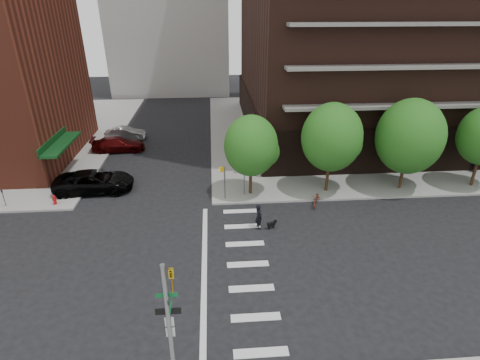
{
  "coord_description": "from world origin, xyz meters",
  "views": [
    {
      "loc": [
        1.24,
        -17.16,
        13.74
      ],
      "look_at": [
        3.0,
        6.0,
        2.5
      ],
      "focal_mm": 28.0,
      "sensor_mm": 36.0,
      "label": 1
    }
  ],
  "objects_px": {
    "pedestrian_far": "(475,164)",
    "fire_hydrant": "(54,199)",
    "scooter": "(316,199)",
    "dog_walker": "(259,216)",
    "traffic_signal": "(172,342)",
    "parked_car_silver": "(125,133)",
    "parked_car_black": "(94,181)",
    "parked_car_maroon": "(118,144)"
  },
  "relations": [
    {
      "from": "scooter",
      "to": "dog_walker",
      "type": "bearing_deg",
      "value": -125.17
    },
    {
      "from": "parked_car_maroon",
      "to": "scooter",
      "type": "xyz_separation_m",
      "value": [
        16.89,
        -12.2,
        -0.25
      ]
    },
    {
      "from": "parked_car_black",
      "to": "parked_car_silver",
      "type": "relative_size",
      "value": 1.43
    },
    {
      "from": "traffic_signal",
      "to": "parked_car_silver",
      "type": "bearing_deg",
      "value": 104.59
    },
    {
      "from": "parked_car_maroon",
      "to": "fire_hydrant",
      "type": "bearing_deg",
      "value": 163.56
    },
    {
      "from": "parked_car_black",
      "to": "dog_walker",
      "type": "distance_m",
      "value": 13.78
    },
    {
      "from": "traffic_signal",
      "to": "parked_car_maroon",
      "type": "height_order",
      "value": "traffic_signal"
    },
    {
      "from": "parked_car_maroon",
      "to": "parked_car_silver",
      "type": "xyz_separation_m",
      "value": [
        0.0,
        3.5,
        -0.05
      ]
    },
    {
      "from": "fire_hydrant",
      "to": "traffic_signal",
      "type": "bearing_deg",
      "value": -56.74
    },
    {
      "from": "traffic_signal",
      "to": "parked_car_silver",
      "type": "distance_m",
      "value": 30.75
    },
    {
      "from": "parked_car_silver",
      "to": "dog_walker",
      "type": "distance_m",
      "value": 22.15
    },
    {
      "from": "traffic_signal",
      "to": "dog_walker",
      "type": "xyz_separation_m",
      "value": [
        4.53,
        11.24,
        -1.81
      ]
    },
    {
      "from": "pedestrian_far",
      "to": "traffic_signal",
      "type": "bearing_deg",
      "value": -31.6
    },
    {
      "from": "fire_hydrant",
      "to": "dog_walker",
      "type": "distance_m",
      "value": 15.12
    },
    {
      "from": "parked_car_silver",
      "to": "parked_car_black",
      "type": "bearing_deg",
      "value": 179.43
    },
    {
      "from": "parked_car_silver",
      "to": "pedestrian_far",
      "type": "relative_size",
      "value": 2.77
    },
    {
      "from": "traffic_signal",
      "to": "parked_car_silver",
      "type": "xyz_separation_m",
      "value": [
        -7.73,
        29.69,
        -2.0
      ]
    },
    {
      "from": "traffic_signal",
      "to": "dog_walker",
      "type": "height_order",
      "value": "traffic_signal"
    },
    {
      "from": "parked_car_silver",
      "to": "dog_walker",
      "type": "bearing_deg",
      "value": -146.96
    },
    {
      "from": "traffic_signal",
      "to": "parked_car_black",
      "type": "xyz_separation_m",
      "value": [
        -7.73,
        17.52,
        -1.86
      ]
    },
    {
      "from": "scooter",
      "to": "parked_car_silver",
      "type": "bearing_deg",
      "value": 161.17
    },
    {
      "from": "parked_car_maroon",
      "to": "parked_car_silver",
      "type": "height_order",
      "value": "parked_car_maroon"
    },
    {
      "from": "fire_hydrant",
      "to": "parked_car_silver",
      "type": "height_order",
      "value": "parked_car_silver"
    },
    {
      "from": "traffic_signal",
      "to": "pedestrian_far",
      "type": "bearing_deg",
      "value": 37.3
    },
    {
      "from": "scooter",
      "to": "pedestrian_far",
      "type": "height_order",
      "value": "pedestrian_far"
    },
    {
      "from": "fire_hydrant",
      "to": "parked_car_black",
      "type": "height_order",
      "value": "parked_car_black"
    },
    {
      "from": "traffic_signal",
      "to": "parked_car_black",
      "type": "height_order",
      "value": "traffic_signal"
    },
    {
      "from": "parked_car_black",
      "to": "parked_car_maroon",
      "type": "height_order",
      "value": "parked_car_black"
    },
    {
      "from": "traffic_signal",
      "to": "fire_hydrant",
      "type": "height_order",
      "value": "traffic_signal"
    },
    {
      "from": "parked_car_black",
      "to": "pedestrian_far",
      "type": "distance_m",
      "value": 32.02
    },
    {
      "from": "parked_car_maroon",
      "to": "parked_car_silver",
      "type": "relative_size",
      "value": 1.21
    },
    {
      "from": "parked_car_black",
      "to": "scooter",
      "type": "distance_m",
      "value": 17.25
    },
    {
      "from": "parked_car_black",
      "to": "fire_hydrant",
      "type": "bearing_deg",
      "value": 130.44
    },
    {
      "from": "fire_hydrant",
      "to": "parked_car_silver",
      "type": "xyz_separation_m",
      "value": [
        2.3,
        14.4,
        0.14
      ]
    },
    {
      "from": "parked_car_maroon",
      "to": "scooter",
      "type": "relative_size",
      "value": 2.73
    },
    {
      "from": "dog_walker",
      "to": "scooter",
      "type": "bearing_deg",
      "value": -78.72
    },
    {
      "from": "scooter",
      "to": "pedestrian_far",
      "type": "distance_m",
      "value": 15.78
    },
    {
      "from": "fire_hydrant",
      "to": "scooter",
      "type": "bearing_deg",
      "value": -3.88
    },
    {
      "from": "pedestrian_far",
      "to": "scooter",
      "type": "bearing_deg",
      "value": -52.32
    },
    {
      "from": "pedestrian_far",
      "to": "fire_hydrant",
      "type": "bearing_deg",
      "value": -63.57
    },
    {
      "from": "parked_car_maroon",
      "to": "dog_walker",
      "type": "xyz_separation_m",
      "value": [
        12.26,
        -14.95,
        0.14
      ]
    },
    {
      "from": "parked_car_silver",
      "to": "pedestrian_far",
      "type": "xyz_separation_m",
      "value": [
        32.01,
        -11.2,
        0.22
      ]
    }
  ]
}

